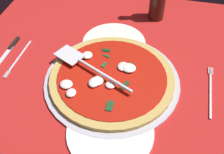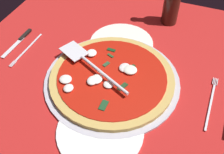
# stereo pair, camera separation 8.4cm
# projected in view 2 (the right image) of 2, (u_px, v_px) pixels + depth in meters

# --- Properties ---
(ground_plane) EXTENTS (1.06, 1.06, 0.01)m
(ground_plane) POSITION_uv_depth(u_px,v_px,m) (112.00, 78.00, 0.87)
(ground_plane) COLOR #AE1E1C
(checker_pattern) EXTENTS (1.06, 1.06, 0.00)m
(checker_pattern) POSITION_uv_depth(u_px,v_px,m) (112.00, 77.00, 0.87)
(checker_pattern) COLOR silver
(checker_pattern) RESTS_ON ground_plane
(pizza_pan) EXTENTS (0.43, 0.43, 0.01)m
(pizza_pan) POSITION_uv_depth(u_px,v_px,m) (112.00, 80.00, 0.85)
(pizza_pan) COLOR #B3B2BF
(pizza_pan) RESTS_ON ground_plane
(dinner_plate_left) EXTENTS (0.23, 0.23, 0.01)m
(dinner_plate_left) POSITION_uv_depth(u_px,v_px,m) (121.00, 43.00, 0.98)
(dinner_plate_left) COLOR white
(dinner_plate_left) RESTS_ON ground_plane
(dinner_plate_right) EXTENTS (0.24, 0.24, 0.01)m
(dinner_plate_right) POSITION_uv_depth(u_px,v_px,m) (100.00, 131.00, 0.72)
(dinner_plate_right) COLOR silver
(dinner_plate_right) RESTS_ON ground_plane
(pizza) EXTENTS (0.39, 0.39, 0.03)m
(pizza) POSITION_uv_depth(u_px,v_px,m) (111.00, 77.00, 0.84)
(pizza) COLOR tan
(pizza) RESTS_ON pizza_pan
(pizza_server) EXTENTS (0.17, 0.29, 0.01)m
(pizza_server) POSITION_uv_depth(u_px,v_px,m) (90.00, 63.00, 0.85)
(pizza_server) COLOR silver
(pizza_server) RESTS_ON pizza
(place_setting_near) EXTENTS (0.21, 0.12, 0.01)m
(place_setting_near) POSITION_uv_depth(u_px,v_px,m) (23.00, 46.00, 0.97)
(place_setting_near) COLOR white
(place_setting_near) RESTS_ON ground_plane
(place_setting_far) EXTENTS (0.22, 0.13, 0.01)m
(place_setting_far) POSITION_uv_depth(u_px,v_px,m) (220.00, 110.00, 0.77)
(place_setting_far) COLOR white
(place_setting_far) RESTS_ON ground_plane
(beer_bottle) EXTENTS (0.06, 0.06, 0.25)m
(beer_bottle) POSITION_uv_depth(u_px,v_px,m) (172.00, 1.00, 1.01)
(beer_bottle) COLOR #3B1912
(beer_bottle) RESTS_ON ground_plane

